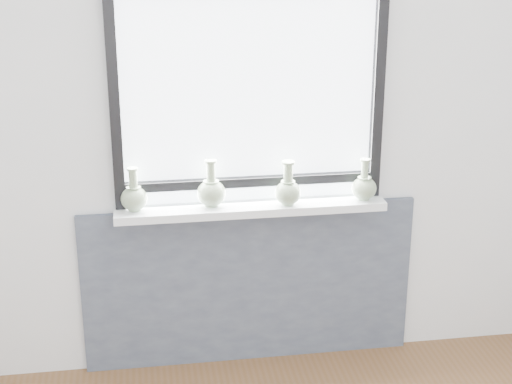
{
  "coord_description": "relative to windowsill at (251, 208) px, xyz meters",
  "views": [
    {
      "loc": [
        -0.52,
        -1.81,
        2.25
      ],
      "look_at": [
        0.0,
        1.55,
        1.02
      ],
      "focal_mm": 55.0,
      "sensor_mm": 36.0,
      "label": 1
    }
  ],
  "objects": [
    {
      "name": "back_wall",
      "position": [
        0.0,
        0.1,
        0.42
      ],
      "size": [
        3.6,
        0.02,
        2.6
      ],
      "primitive_type": "cube",
      "color": "silver",
      "rests_on": "ground"
    },
    {
      "name": "windowsill",
      "position": [
        0.0,
        0.0,
        0.0
      ],
      "size": [
        1.32,
        0.18,
        0.04
      ],
      "primitive_type": "cube",
      "color": "silver",
      "rests_on": "apron_panel"
    },
    {
      "name": "window",
      "position": [
        0.0,
        0.06,
        0.56
      ],
      "size": [
        1.3,
        0.06,
        1.05
      ],
      "color": "black",
      "rests_on": "windowsill"
    },
    {
      "name": "vase_a",
      "position": [
        -0.56,
        0.01,
        0.09
      ],
      "size": [
        0.13,
        0.13,
        0.21
      ],
      "rotation": [
        0.0,
        0.0,
        0.31
      ],
      "color": "#8FA882",
      "rests_on": "windowsill"
    },
    {
      "name": "apron_panel",
      "position": [
        0.0,
        0.07,
        -0.45
      ],
      "size": [
        1.7,
        0.03,
        0.86
      ],
      "primitive_type": "cube",
      "color": "#515969",
      "rests_on": "ground"
    },
    {
      "name": "vase_c",
      "position": [
        0.18,
        -0.03,
        0.09
      ],
      "size": [
        0.13,
        0.13,
        0.22
      ],
      "rotation": [
        0.0,
        0.0,
        -0.16
      ],
      "color": "#8FA882",
      "rests_on": "windowsill"
    },
    {
      "name": "vase_d",
      "position": [
        0.56,
        -0.02,
        0.09
      ],
      "size": [
        0.12,
        0.12,
        0.21
      ],
      "rotation": [
        0.0,
        0.0,
        -0.28
      ],
      "color": "#8FA882",
      "rests_on": "windowsill"
    },
    {
      "name": "vase_b",
      "position": [
        -0.19,
        0.01,
        0.1
      ],
      "size": [
        0.14,
        0.14,
        0.23
      ],
      "rotation": [
        0.0,
        0.0,
        -0.41
      ],
      "color": "#8FA882",
      "rests_on": "windowsill"
    }
  ]
}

